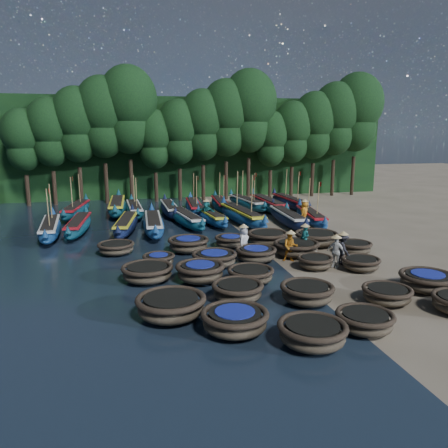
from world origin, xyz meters
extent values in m
plane|color=gray|center=(0.00, 0.00, 0.00)|extent=(120.00, 120.00, 0.00)
cube|color=black|center=(0.00, 23.50, 5.00)|extent=(40.00, 3.00, 10.00)
ellipsoid|color=brown|center=(-4.10, -9.02, 0.35)|extent=(2.34, 2.34, 0.71)
torus|color=#3A2D22|center=(-4.10, -9.02, 0.68)|extent=(2.30, 2.30, 0.21)
cylinder|color=black|center=(-4.10, -9.02, 0.73)|extent=(1.75, 1.75, 0.06)
cylinder|color=#1B2897|center=(-4.10, -9.02, 0.77)|extent=(1.35, 1.35, 0.04)
ellipsoid|color=brown|center=(-1.97, -10.44, 0.34)|extent=(2.19, 2.19, 0.69)
torus|color=#3A2D22|center=(-1.97, -10.44, 0.67)|extent=(2.22, 2.22, 0.21)
cylinder|color=black|center=(-1.97, -10.44, 0.71)|extent=(1.69, 1.69, 0.06)
ellipsoid|color=brown|center=(0.16, -9.90, 0.31)|extent=(2.28, 2.28, 0.62)
torus|color=#3A2D22|center=(0.16, -9.90, 0.60)|extent=(1.98, 1.98, 0.19)
cylinder|color=black|center=(0.16, -9.90, 0.64)|extent=(1.50, 1.50, 0.06)
ellipsoid|color=brown|center=(-6.05, -7.38, 0.38)|extent=(2.66, 2.66, 0.76)
torus|color=#3A2D22|center=(-6.05, -7.38, 0.73)|extent=(2.56, 2.56, 0.23)
cylinder|color=black|center=(-6.05, -7.38, 0.78)|extent=(1.96, 1.96, 0.07)
ellipsoid|color=brown|center=(-3.30, -6.33, 0.34)|extent=(2.22, 2.22, 0.68)
torus|color=#3A2D22|center=(-3.30, -6.33, 0.65)|extent=(2.08, 2.08, 0.20)
cylinder|color=black|center=(-3.30, -6.33, 0.70)|extent=(1.57, 1.57, 0.06)
ellipsoid|color=brown|center=(-0.72, -7.16, 0.35)|extent=(2.19, 2.19, 0.69)
torus|color=#3A2D22|center=(-0.72, -7.16, 0.67)|extent=(2.13, 2.13, 0.21)
cylinder|color=black|center=(-0.72, -7.16, 0.72)|extent=(1.61, 1.61, 0.06)
ellipsoid|color=brown|center=(2.35, -7.82, 0.29)|extent=(2.14, 2.14, 0.58)
torus|color=#3A2D22|center=(2.35, -7.82, 0.56)|extent=(1.95, 1.95, 0.18)
cylinder|color=black|center=(2.35, -7.82, 0.60)|extent=(1.49, 1.49, 0.05)
ellipsoid|color=brown|center=(4.76, -7.01, 0.35)|extent=(2.44, 2.44, 0.70)
torus|color=#3A2D22|center=(4.76, -7.01, 0.67)|extent=(2.31, 2.31, 0.21)
cylinder|color=black|center=(4.76, -7.01, 0.72)|extent=(1.76, 1.76, 0.06)
cylinder|color=#1B2897|center=(4.76, -7.01, 0.76)|extent=(1.36, 1.36, 0.04)
ellipsoid|color=brown|center=(-6.65, -3.17, 0.34)|extent=(2.58, 2.58, 0.68)
torus|color=#3A2D22|center=(-6.65, -3.17, 0.66)|extent=(2.33, 2.33, 0.20)
cylinder|color=black|center=(-6.65, -3.17, 0.70)|extent=(1.78, 1.78, 0.06)
ellipsoid|color=brown|center=(-4.35, -3.75, 0.38)|extent=(2.35, 2.35, 0.75)
torus|color=#3A2D22|center=(-4.35, -3.75, 0.73)|extent=(2.22, 2.22, 0.23)
cylinder|color=black|center=(-4.35, -3.75, 0.77)|extent=(1.67, 1.67, 0.07)
cylinder|color=#1B2897|center=(-4.35, -3.75, 0.82)|extent=(1.29, 1.29, 0.05)
ellipsoid|color=brown|center=(-2.20, -4.39, 0.31)|extent=(2.46, 2.46, 0.61)
torus|color=#3A2D22|center=(-2.20, -4.39, 0.59)|extent=(2.08, 2.08, 0.19)
cylinder|color=black|center=(-2.20, -4.39, 0.63)|extent=(1.59, 1.59, 0.06)
ellipsoid|color=brown|center=(1.45, -3.13, 0.28)|extent=(2.02, 2.02, 0.57)
torus|color=#3A2D22|center=(1.45, -3.13, 0.55)|extent=(1.75, 1.75, 0.17)
cylinder|color=black|center=(1.45, -3.13, 0.59)|extent=(1.32, 1.32, 0.05)
ellipsoid|color=brown|center=(3.52, -3.83, 0.28)|extent=(2.06, 2.06, 0.57)
torus|color=#3A2D22|center=(3.52, -3.83, 0.55)|extent=(1.86, 1.86, 0.17)
cylinder|color=black|center=(3.52, -3.83, 0.58)|extent=(1.42, 1.42, 0.05)
ellipsoid|color=brown|center=(-5.98, -1.06, 0.28)|extent=(1.83, 1.83, 0.57)
torus|color=#3A2D22|center=(-5.98, -1.06, 0.55)|extent=(1.61, 1.61, 0.17)
cylinder|color=black|center=(-5.98, -1.06, 0.58)|extent=(1.21, 1.21, 0.05)
cylinder|color=#1B2897|center=(-5.98, -1.06, 0.62)|extent=(0.93, 0.93, 0.03)
ellipsoid|color=brown|center=(-3.27, -1.67, 0.33)|extent=(2.26, 2.26, 0.66)
torus|color=#3A2D22|center=(-3.27, -1.67, 0.64)|extent=(2.26, 2.26, 0.20)
cylinder|color=black|center=(-3.27, -1.67, 0.68)|extent=(1.73, 1.73, 0.06)
cylinder|color=#1B2897|center=(-3.27, -1.67, 0.72)|extent=(1.33, 1.33, 0.04)
ellipsoid|color=brown|center=(-1.00, -1.29, 0.33)|extent=(2.05, 2.05, 0.66)
torus|color=#3A2D22|center=(-1.00, -1.29, 0.64)|extent=(2.14, 2.14, 0.20)
cylinder|color=black|center=(-1.00, -1.29, 0.68)|extent=(1.63, 1.63, 0.06)
cylinder|color=#1B2897|center=(-1.00, -1.29, 0.72)|extent=(1.25, 1.25, 0.04)
ellipsoid|color=brown|center=(1.43, -0.79, 0.36)|extent=(2.41, 2.41, 0.72)
torus|color=#3A2D22|center=(1.43, -0.79, 0.69)|extent=(2.47, 2.47, 0.22)
cylinder|color=black|center=(1.43, -0.79, 0.74)|extent=(1.89, 1.89, 0.07)
ellipsoid|color=brown|center=(4.72, -1.12, 0.30)|extent=(1.93, 1.93, 0.60)
torus|color=#3A2D22|center=(4.72, -1.12, 0.59)|extent=(1.88, 1.88, 0.18)
cylinder|color=black|center=(4.72, -1.12, 0.62)|extent=(1.42, 1.42, 0.05)
ellipsoid|color=brown|center=(-8.07, 1.73, 0.30)|extent=(2.18, 2.18, 0.59)
torus|color=#3A2D22|center=(-8.07, 1.73, 0.57)|extent=(2.01, 2.01, 0.18)
cylinder|color=black|center=(-8.07, 1.73, 0.61)|extent=(1.53, 1.53, 0.05)
ellipsoid|color=brown|center=(-4.14, 1.32, 0.36)|extent=(2.59, 2.59, 0.72)
torus|color=#3A2D22|center=(-4.14, 1.32, 0.70)|extent=(2.30, 2.30, 0.22)
cylinder|color=black|center=(-4.14, 1.32, 0.74)|extent=(1.75, 1.75, 0.07)
cylinder|color=#1B2897|center=(-4.14, 1.32, 0.78)|extent=(1.34, 1.34, 0.04)
ellipsoid|color=brown|center=(-1.60, 1.76, 0.30)|extent=(1.96, 1.96, 0.61)
torus|color=#3A2D22|center=(-1.60, 1.76, 0.59)|extent=(1.86, 1.86, 0.18)
cylinder|color=black|center=(-1.60, 1.76, 0.63)|extent=(1.40, 1.40, 0.06)
cylinder|color=#1B2897|center=(-1.60, 1.76, 0.66)|extent=(1.08, 1.08, 0.04)
ellipsoid|color=brown|center=(0.65, 1.78, 0.37)|extent=(2.52, 2.52, 0.73)
torus|color=#3A2D22|center=(0.65, 1.78, 0.71)|extent=(2.44, 2.44, 0.22)
cylinder|color=black|center=(0.65, 1.78, 0.75)|extent=(1.86, 1.86, 0.07)
ellipsoid|color=brown|center=(3.39, 0.99, 0.37)|extent=(2.50, 2.50, 0.75)
torus|color=#3A2D22|center=(3.39, 0.99, 0.72)|extent=(2.58, 2.58, 0.23)
cylinder|color=black|center=(3.39, 0.99, 0.77)|extent=(1.97, 1.97, 0.07)
ellipsoid|color=navy|center=(-12.27, 7.06, 0.47)|extent=(1.96, 7.54, 0.93)
cone|color=navy|center=(-12.57, 10.68, 1.07)|extent=(0.41, 0.41, 0.56)
cone|color=navy|center=(-11.96, 3.43, 1.02)|extent=(0.41, 0.41, 0.47)
cube|color=silver|center=(-12.27, 7.06, 0.86)|extent=(1.46, 5.84, 0.11)
cube|color=black|center=(-12.27, 7.06, 0.93)|extent=(1.15, 5.08, 0.09)
cylinder|color=#997F4C|center=(-12.27, 8.18, 1.96)|extent=(0.07, 0.22, 2.61)
cylinder|color=#997F4C|center=(-12.06, 5.67, 1.96)|extent=(0.07, 0.22, 2.61)
plane|color=red|center=(-11.92, 5.68, 3.09)|extent=(0.00, 0.33, 0.33)
ellipsoid|color=navy|center=(-10.58, 7.77, 0.45)|extent=(1.80, 7.32, 0.91)
cone|color=navy|center=(-10.34, 11.29, 1.04)|extent=(0.40, 0.40, 0.54)
cone|color=navy|center=(-10.83, 4.24, 1.00)|extent=(0.40, 0.40, 0.45)
cube|color=#AD151F|center=(-10.58, 7.77, 0.83)|extent=(1.34, 5.67, 0.11)
cube|color=black|center=(-10.58, 7.77, 0.91)|extent=(1.04, 4.93, 0.09)
ellipsoid|color=#10193D|center=(-7.47, 7.32, 0.46)|extent=(2.34, 7.45, 0.92)
cone|color=#10193D|center=(-6.97, 10.86, 1.06)|extent=(0.40, 0.40, 0.55)
cone|color=#10193D|center=(-7.97, 3.77, 1.01)|extent=(0.40, 0.40, 0.46)
cube|color=yellow|center=(-7.47, 7.32, 0.84)|extent=(1.75, 5.77, 0.11)
cube|color=black|center=(-7.47, 7.32, 0.92)|extent=(1.41, 5.01, 0.09)
ellipsoid|color=navy|center=(-5.68, 6.90, 0.48)|extent=(1.66, 7.75, 0.96)
cone|color=navy|center=(-5.55, 10.66, 1.11)|extent=(0.42, 0.42, 0.58)
cone|color=navy|center=(-5.81, 3.15, 1.06)|extent=(0.42, 0.42, 0.48)
cube|color=silver|center=(-5.68, 6.90, 0.89)|extent=(1.22, 6.00, 0.12)
cube|color=black|center=(-5.68, 6.90, 0.96)|extent=(0.93, 5.22, 0.10)
ellipsoid|color=navy|center=(-3.26, 8.43, 0.46)|extent=(2.45, 7.53, 0.93)
cone|color=navy|center=(-3.81, 12.01, 1.07)|extent=(0.41, 0.41, 0.56)
cone|color=navy|center=(-2.71, 4.86, 1.02)|extent=(0.41, 0.41, 0.46)
cube|color=silver|center=(-3.26, 8.43, 0.85)|extent=(1.84, 5.83, 0.11)
cube|color=black|center=(-3.26, 8.43, 0.93)|extent=(1.48, 5.06, 0.09)
ellipsoid|color=navy|center=(-1.42, 8.90, 0.44)|extent=(2.02, 7.15, 0.88)
cone|color=navy|center=(-1.79, 12.32, 1.01)|extent=(0.39, 0.39, 0.53)
cone|color=navy|center=(-1.05, 5.48, 0.97)|extent=(0.39, 0.39, 0.44)
cube|color=yellow|center=(-1.42, 8.90, 0.81)|extent=(1.51, 5.54, 0.11)
cube|color=black|center=(-1.42, 8.90, 0.88)|extent=(1.20, 4.81, 0.09)
ellipsoid|color=navy|center=(0.82, 8.20, 0.53)|extent=(2.41, 8.57, 1.06)
cone|color=navy|center=(0.39, 12.30, 1.22)|extent=(0.47, 0.47, 0.63)
cone|color=navy|center=(1.26, 4.10, 1.16)|extent=(0.47, 0.47, 0.53)
cube|color=yellow|center=(0.82, 8.20, 0.97)|extent=(1.80, 6.64, 0.13)
cube|color=black|center=(0.82, 8.20, 1.06)|extent=(1.42, 5.77, 0.11)
cylinder|color=#997F4C|center=(0.80, 9.47, 2.22)|extent=(0.07, 0.25, 2.96)
cylinder|color=#997F4C|center=(1.10, 6.64, 2.22)|extent=(0.07, 0.25, 2.96)
plane|color=red|center=(1.26, 6.65, 3.51)|extent=(0.00, 0.37, 0.37)
ellipsoid|color=#10193D|center=(3.91, 6.97, 0.48)|extent=(1.78, 7.75, 0.96)
cone|color=#10193D|center=(4.11, 10.72, 1.11)|extent=(0.42, 0.42, 0.58)
cone|color=#10193D|center=(3.72, 3.23, 1.06)|extent=(0.42, 0.42, 0.48)
cube|color=silver|center=(3.91, 6.97, 0.88)|extent=(1.31, 6.01, 0.12)
cube|color=black|center=(3.91, 6.97, 0.96)|extent=(1.01, 5.22, 0.10)
ellipsoid|color=navy|center=(5.75, 7.06, 0.46)|extent=(2.52, 7.49, 0.92)
cone|color=navy|center=(6.34, 10.60, 1.06)|extent=(0.41, 0.41, 0.55)
cone|color=navy|center=(5.16, 3.52, 1.01)|extent=(0.41, 0.41, 0.46)
cube|color=#AD151F|center=(5.75, 7.06, 0.85)|extent=(1.89, 5.79, 0.11)
cube|color=black|center=(5.75, 7.06, 0.92)|extent=(1.53, 5.02, 0.09)
cylinder|color=#997F4C|center=(6.02, 8.14, 1.93)|extent=(0.06, 0.22, 2.58)
cylinder|color=#997F4C|center=(5.61, 5.68, 1.93)|extent=(0.06, 0.22, 2.58)
plane|color=red|center=(5.75, 5.66, 3.06)|extent=(0.00, 0.32, 0.32)
ellipsoid|color=navy|center=(-11.31, 13.84, 0.47)|extent=(2.36, 7.61, 0.94)
cone|color=navy|center=(-10.80, 17.46, 1.08)|extent=(0.41, 0.41, 0.56)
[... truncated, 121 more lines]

